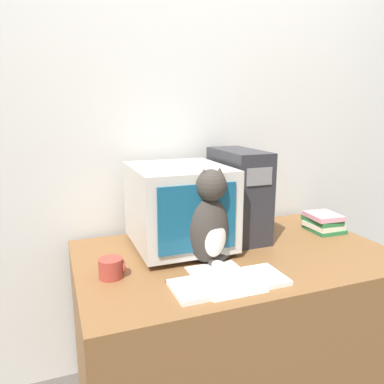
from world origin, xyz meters
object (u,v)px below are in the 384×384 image
(computer_tower, at_px, (238,194))
(mug, at_px, (111,268))
(crt_monitor, at_px, (179,206))
(keyboard, at_px, (229,282))
(book_stack, at_px, (323,222))
(cat, at_px, (208,222))
(pen, at_px, (185,281))

(computer_tower, relative_size, mug, 4.42)
(crt_monitor, bearing_deg, mug, -148.78)
(keyboard, xyz_separation_m, mug, (-0.39, 0.21, 0.03))
(book_stack, bearing_deg, cat, -167.40)
(computer_tower, bearing_deg, pen, -136.97)
(keyboard, height_order, book_stack, book_stack)
(book_stack, height_order, pen, book_stack)
(crt_monitor, relative_size, cat, 1.15)
(crt_monitor, height_order, mug, crt_monitor)
(crt_monitor, height_order, book_stack, crt_monitor)
(computer_tower, distance_m, mug, 0.73)
(cat, height_order, pen, cat)
(pen, bearing_deg, book_stack, 18.87)
(cat, relative_size, mug, 4.09)
(keyboard, height_order, mug, mug)
(keyboard, xyz_separation_m, cat, (0.01, 0.22, 0.16))
(book_stack, distance_m, pen, 0.92)
(crt_monitor, bearing_deg, keyboard, -83.57)
(cat, bearing_deg, crt_monitor, 95.54)
(pen, bearing_deg, computer_tower, 43.03)
(computer_tower, xyz_separation_m, pen, (-0.42, -0.39, -0.21))
(computer_tower, relative_size, keyboard, 1.01)
(crt_monitor, bearing_deg, computer_tower, 8.52)
(computer_tower, distance_m, pen, 0.61)
(computer_tower, height_order, keyboard, computer_tower)
(crt_monitor, relative_size, book_stack, 2.44)
(book_stack, bearing_deg, crt_monitor, 176.70)
(crt_monitor, bearing_deg, pen, -105.78)
(computer_tower, xyz_separation_m, cat, (-0.27, -0.25, -0.04))
(crt_monitor, xyz_separation_m, pen, (-0.10, -0.34, -0.19))
(computer_tower, relative_size, cat, 1.08)
(keyboard, xyz_separation_m, book_stack, (0.73, 0.38, 0.04))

